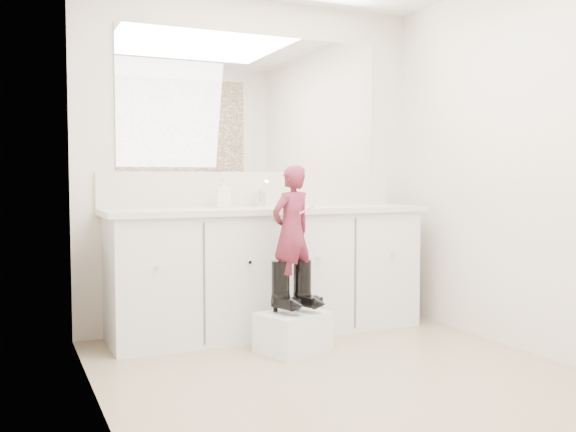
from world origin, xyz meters
name	(u,v)px	position (x,y,z in m)	size (l,w,h in m)	color
floor	(354,382)	(0.00, 0.00, 0.00)	(3.00, 3.00, 0.00)	#886F59
wall_back	(254,164)	(0.00, 1.50, 1.20)	(2.60, 2.60, 0.00)	beige
wall_left	(101,154)	(-1.30, 0.00, 1.20)	(3.00, 3.00, 0.00)	beige
wall_right	(542,161)	(1.30, 0.00, 1.20)	(3.00, 3.00, 0.00)	beige
vanity_cabinet	(268,273)	(0.00, 1.23, 0.42)	(2.20, 0.55, 0.85)	silver
countertop	(269,210)	(0.00, 1.21, 0.87)	(2.28, 0.58, 0.04)	beige
backsplash	(255,189)	(0.00, 1.49, 1.02)	(2.28, 0.03, 0.25)	beige
mirror	(254,104)	(0.00, 1.49, 1.64)	(2.00, 0.02, 1.00)	white
faucet	(260,199)	(0.00, 1.38, 0.94)	(0.08, 0.08, 0.10)	silver
cup	(292,199)	(0.22, 1.28, 0.94)	(0.11, 0.11, 0.11)	beige
soap_bottle	(224,192)	(-0.30, 1.30, 1.00)	(0.10, 0.10, 0.21)	white
step_stool	(293,332)	(-0.05, 0.68, 0.13)	(0.39, 0.33, 0.25)	white
boot_left	(281,287)	(-0.13, 0.70, 0.41)	(0.12, 0.22, 0.33)	black
boot_right	(302,285)	(0.02, 0.70, 0.41)	(0.12, 0.22, 0.33)	black
toddler	(292,231)	(-0.05, 0.70, 0.76)	(0.30, 0.20, 0.82)	#A43253
toothbrush	(307,209)	(0.02, 0.62, 0.90)	(0.01, 0.01, 0.14)	#E057AC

